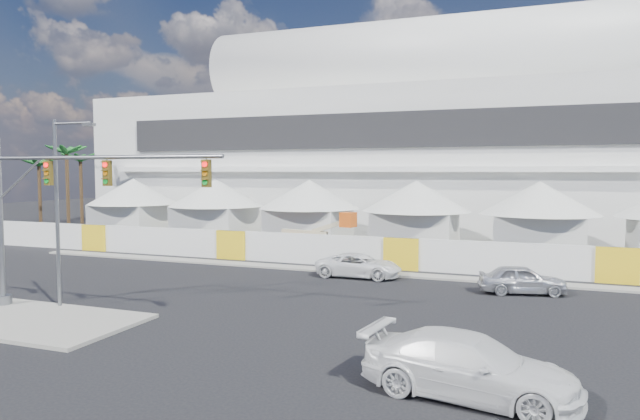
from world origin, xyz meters
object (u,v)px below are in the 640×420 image
at_px(sedan_silver, 522,279).
at_px(boom_lift, 299,246).
at_px(pickup_curb, 359,265).
at_px(streetlight_median, 60,200).
at_px(traffic_mast, 43,211).
at_px(pickup_near, 469,366).

height_order(sedan_silver, boom_lift, boom_lift).
xyz_separation_m(pickup_curb, streetlight_median, (-10.11, -12.02, 4.21)).
height_order(sedan_silver, traffic_mast, traffic_mast).
distance_m(sedan_silver, pickup_curb, 9.07).
distance_m(pickup_curb, boom_lift, 7.51).
height_order(pickup_near, boom_lift, boom_lift).
distance_m(pickup_curb, pickup_near, 17.62).
bearing_deg(pickup_near, pickup_curb, 35.35).
height_order(sedan_silver, pickup_curb, sedan_silver).
height_order(traffic_mast, boom_lift, traffic_mast).
height_order(sedan_silver, pickup_near, pickup_near).
bearing_deg(streetlight_median, traffic_mast, -110.69).
bearing_deg(boom_lift, traffic_mast, -92.99).
relative_size(pickup_curb, boom_lift, 0.71).
height_order(traffic_mast, streetlight_median, streetlight_median).
bearing_deg(pickup_near, sedan_silver, 4.47).
xyz_separation_m(pickup_curb, traffic_mast, (-10.39, -12.75, 3.74)).
xyz_separation_m(sedan_silver, pickup_near, (-1.04, -14.36, 0.13)).
distance_m(sedan_silver, boom_lift, 15.98).
relative_size(pickup_curb, traffic_mast, 0.42).
xyz_separation_m(traffic_mast, streetlight_median, (0.28, 0.73, 0.47)).
distance_m(pickup_near, streetlight_median, 18.85).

